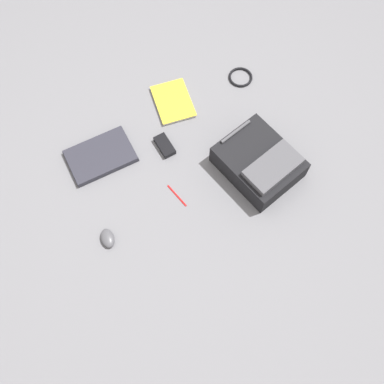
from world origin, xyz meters
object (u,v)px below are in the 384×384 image
Objects in this scene: laptop at (101,156)px; book_comic at (173,102)px; computer_mouse at (108,238)px; power_brick at (165,146)px; pen_black at (177,196)px; cable_coil at (240,77)px; backpack at (259,163)px.

laptop reaches higher than book_comic.
computer_mouse is 0.76× the size of power_brick.
power_brick is 0.90× the size of pen_black.
pen_black is (-0.64, -0.50, -0.00)m from cable_coil.
laptop is at bearing -172.15° from cable_coil.
computer_mouse is at bearing -107.39° from laptop.
book_comic is at bearing 55.61° from power_brick.
book_comic is at bearing 16.17° from laptop.
backpack reaches higher than cable_coil.
cable_coil is at bearing 20.62° from power_brick.
cable_coil is at bearing 70.05° from backpack.
computer_mouse is 0.68× the size of pen_black.
backpack is 1.60× the size of book_comic.
book_comic is 0.84m from computer_mouse.
cable_coil reaches higher than pen_black.
power_brick is at bearing -15.84° from laptop.
laptop is 2.52× the size of cable_coil.
backpack is 4.56× the size of computer_mouse.
computer_mouse is 0.40m from pen_black.
cable_coil is (0.20, 0.54, -0.06)m from backpack.
laptop is at bearing -102.08° from computer_mouse.
backpack is at bearing -6.12° from pen_black.
book_comic is 2.85× the size of computer_mouse.
computer_mouse reaches higher than power_brick.
book_comic is at bearing 66.67° from pen_black.
computer_mouse reaches higher than laptop.
computer_mouse is 1.17m from cable_coil.
computer_mouse is 0.73× the size of cable_coil.
cable_coil is 1.03× the size of power_brick.
pen_black is at bearing -55.14° from laptop.
computer_mouse is at bearing -151.71° from cable_coil.
cable_coil is at bearing -2.24° from book_comic.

